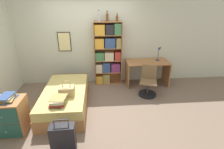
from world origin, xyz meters
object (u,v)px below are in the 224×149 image
object	(u,v)px
bottle_green	(99,17)
bookcase	(107,53)
bottle_brown	(107,17)
dresser	(10,116)
magazine_pile_on_dresser	(6,98)
desk	(147,68)
desk_chair	(148,86)
desk_lamp	(159,51)
bed	(66,98)
bottle_clear	(117,18)
book_stack_on_bed	(58,101)
handbag	(67,91)
suitcase	(63,138)

from	to	relation	value
bottle_green	bookcase	bearing A→B (deg)	-2.49
bottle_brown	dresser	bearing A→B (deg)	-133.80
magazine_pile_on_dresser	desk	world-z (taller)	magazine_pile_on_dresser
desk_chair	magazine_pile_on_dresser	bearing A→B (deg)	-158.52
desk_lamp	dresser	bearing A→B (deg)	-151.29
magazine_pile_on_dresser	bed	bearing A→B (deg)	40.35
desk	desk_chair	distance (m)	0.71
bed	bottle_green	distance (m)	2.35
magazine_pile_on_dresser	bottle_green	distance (m)	3.00
bottle_green	bottle_clear	size ratio (longest dim) A/B	1.38
bookcase	desk_chair	bearing A→B (deg)	-38.06
bottle_clear	desk_chair	distance (m)	2.07
bottle_brown	desk_chair	world-z (taller)	bottle_brown
dresser	magazine_pile_on_dresser	distance (m)	0.40
magazine_pile_on_dresser	desk_chair	distance (m)	3.35
desk	bookcase	bearing A→B (deg)	171.27
book_stack_on_bed	handbag	bearing A→B (deg)	70.02
bed	bookcase	distance (m)	1.83
bottle_clear	dresser	bearing A→B (deg)	-137.93
handbag	suitcase	bearing A→B (deg)	-86.33
book_stack_on_bed	desk_chair	size ratio (longest dim) A/B	0.48
bookcase	desk_lamp	xyz separation A→B (m)	(1.54, -0.12, 0.07)
handbag	suitcase	distance (m)	1.14
book_stack_on_bed	suitcase	bearing A→B (deg)	-75.03
handbag	bookcase	bearing A→B (deg)	57.72
dresser	bookcase	size ratio (longest dim) A/B	0.38
book_stack_on_bed	dresser	size ratio (longest dim) A/B	0.54
book_stack_on_bed	desk	bearing A→B (deg)	36.83
bottle_clear	handbag	bearing A→B (deg)	-128.90
handbag	dresser	distance (m)	1.18
dresser	bottle_green	distance (m)	3.21
desk	desk_chair	bearing A→B (deg)	-101.57
bottle_green	bottle_clear	xyz separation A→B (m)	(0.50, -0.00, -0.03)
bottle_clear	bed	bearing A→B (deg)	-137.37
desk	suitcase	bearing A→B (deg)	-130.61
book_stack_on_bed	bottle_brown	bearing A→B (deg)	60.19
suitcase	bottle_green	bearing A→B (deg)	75.23
bottle_brown	desk_chair	xyz separation A→B (m)	(1.06, -0.88, -1.74)
book_stack_on_bed	bottle_brown	xyz separation A→B (m)	(1.12, 1.96, 1.43)
book_stack_on_bed	magazine_pile_on_dresser	distance (m)	0.94
bottle_green	desk_chair	size ratio (longest dim) A/B	0.36
desk_chair	desk_lamp	bearing A→B (deg)	56.02
magazine_pile_on_dresser	desk_lamp	size ratio (longest dim) A/B	0.88
handbag	book_stack_on_bed	world-z (taller)	handbag
bookcase	bottle_green	xyz separation A→B (m)	(-0.22, 0.01, 1.03)
bottle_green	bottle_brown	size ratio (longest dim) A/B	1.08
book_stack_on_bed	desk	distance (m)	2.89
suitcase	bottle_brown	size ratio (longest dim) A/B	2.35
bed	magazine_pile_on_dresser	world-z (taller)	magazine_pile_on_dresser
desk_chair	dresser	bearing A→B (deg)	-158.11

